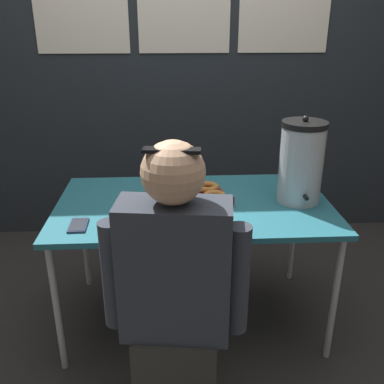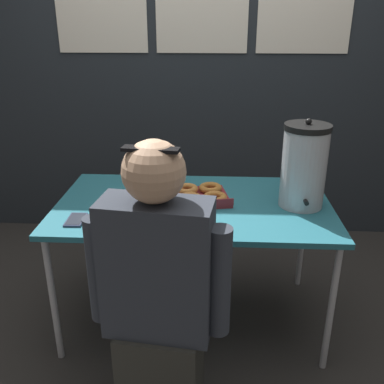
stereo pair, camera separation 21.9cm
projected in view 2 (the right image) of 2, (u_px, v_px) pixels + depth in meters
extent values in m
plane|color=#2D2B28|center=(193.00, 315.00, 2.48)|extent=(12.00, 12.00, 0.00)
cube|color=#23282D|center=(202.00, 49.00, 3.03)|extent=(6.00, 0.10, 2.80)
cube|color=white|center=(101.00, 8.00, 2.92)|extent=(0.63, 0.01, 0.58)
cube|color=white|center=(202.00, 8.00, 2.88)|extent=(0.63, 0.01, 0.58)
cube|color=white|center=(305.00, 8.00, 2.85)|extent=(0.63, 0.01, 0.58)
cube|color=#236675|center=(194.00, 205.00, 2.22)|extent=(1.41, 0.80, 0.03)
cylinder|color=#ADADB2|center=(53.00, 300.00, 2.06)|extent=(0.03, 0.03, 0.69)
cylinder|color=#ADADB2|center=(331.00, 310.00, 1.99)|extent=(0.03, 0.03, 0.69)
cylinder|color=#ADADB2|center=(93.00, 232.00, 2.71)|extent=(0.03, 0.03, 0.69)
cylinder|color=#ADADB2|center=(302.00, 237.00, 2.65)|extent=(0.03, 0.03, 0.69)
cube|color=maroon|center=(189.00, 198.00, 2.25)|extent=(0.46, 0.36, 0.02)
cube|color=maroon|center=(192.00, 204.00, 2.11)|extent=(0.41, 0.09, 0.04)
torus|color=#B3712F|center=(165.00, 200.00, 2.16)|extent=(0.18, 0.18, 0.03)
torus|color=#B77533|center=(190.00, 198.00, 2.18)|extent=(0.15, 0.15, 0.03)
torus|color=#B47230|center=(215.00, 197.00, 2.19)|extent=(0.16, 0.16, 0.03)
torus|color=#AE6B29|center=(162.00, 191.00, 2.28)|extent=(0.14, 0.14, 0.03)
torus|color=#BB7936|center=(187.00, 189.00, 2.30)|extent=(0.16, 0.16, 0.03)
torus|color=#B16E2C|center=(210.00, 188.00, 2.31)|extent=(0.17, 0.17, 0.03)
cylinder|color=#B7B7BC|center=(304.00, 169.00, 2.11)|extent=(0.22, 0.22, 0.39)
cylinder|color=black|center=(308.00, 127.00, 2.03)|extent=(0.23, 0.23, 0.03)
sphere|color=black|center=(309.00, 122.00, 2.02)|extent=(0.03, 0.03, 0.03)
cylinder|color=black|center=(306.00, 201.00, 2.05)|extent=(0.02, 0.05, 0.02)
cube|color=#2D334C|center=(76.00, 220.00, 2.01)|extent=(0.08, 0.14, 0.01)
cube|color=#2D333D|center=(76.00, 219.00, 2.01)|extent=(0.07, 0.13, 0.00)
cube|color=#33332D|center=(161.00, 369.00, 1.83)|extent=(0.36, 0.27, 0.43)
cube|color=#333842|center=(157.00, 269.00, 1.64)|extent=(0.44, 0.24, 0.57)
sphere|color=tan|center=(154.00, 172.00, 1.49)|extent=(0.23, 0.23, 0.23)
cube|color=black|center=(151.00, 149.00, 1.43)|extent=(0.20, 0.07, 0.01)
cylinder|color=#333842|center=(219.00, 282.00, 1.61)|extent=(0.09, 0.09, 0.45)
cylinder|color=#333842|center=(99.00, 270.00, 1.69)|extent=(0.09, 0.09, 0.45)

